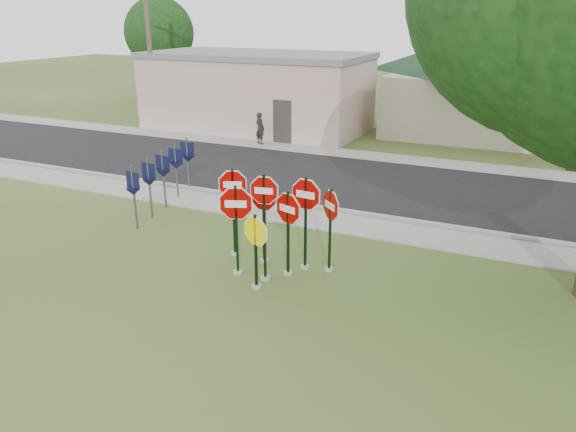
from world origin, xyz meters
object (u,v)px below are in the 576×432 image
at_px(stop_sign_center, 264,214).
at_px(stop_sign_left, 236,217).
at_px(stop_sign_yellow, 256,244).
at_px(utility_pole_near, 149,38).
at_px(pedestrian, 260,128).

height_order(stop_sign_center, stop_sign_left, stop_sign_center).
xyz_separation_m(stop_sign_yellow, stop_sign_left, (-0.80, 0.50, 0.38)).
distance_m(stop_sign_center, utility_pole_near, 20.30).
bearing_deg(utility_pole_near, stop_sign_left, -46.53).
bearing_deg(utility_pole_near, stop_sign_center, -44.92).
bearing_deg(stop_sign_left, utility_pole_near, 133.47).
bearing_deg(pedestrian, utility_pole_near, 15.71).
height_order(stop_sign_yellow, utility_pole_near, utility_pole_near).
bearing_deg(stop_sign_left, stop_sign_yellow, -32.11).
relative_size(stop_sign_left, pedestrian, 1.57).
relative_size(stop_sign_center, stop_sign_left, 1.14).
xyz_separation_m(stop_sign_left, utility_pole_near, (-13.40, 14.14, 3.43)).
height_order(utility_pole_near, pedestrian, utility_pole_near).
bearing_deg(stop_sign_center, stop_sign_left, 178.98).
bearing_deg(stop_sign_left, stop_sign_center, -1.02).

